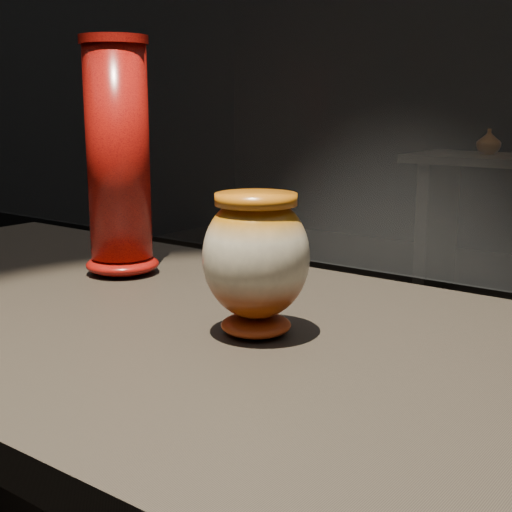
{
  "coord_description": "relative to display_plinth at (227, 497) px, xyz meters",
  "views": [
    {
      "loc": [
        0.63,
        -0.75,
        1.22
      ],
      "look_at": [
        0.05,
        0.01,
        1.01
      ],
      "focal_mm": 50.0,
      "sensor_mm": 36.0,
      "label": 1
    }
  ],
  "objects": [
    {
      "name": "back_vase_left",
      "position": [
        -0.89,
        3.62,
        0.35
      ],
      "size": [
        0.2,
        0.2,
        0.15
      ],
      "primitive_type": "imported",
      "rotation": [
        0.0,
        0.0,
        5.84
      ],
      "color": "brown",
      "rests_on": "back_shelf"
    },
    {
      "name": "tall_vase",
      "position": [
        -0.37,
        0.14,
        0.48
      ],
      "size": [
        0.16,
        0.16,
        0.43
      ],
      "rotation": [
        0.0,
        0.0,
        -0.18
      ],
      "color": "#B3160B",
      "rests_on": "display_plinth"
    },
    {
      "name": "main_vase",
      "position": [
        0.05,
        0.01,
        0.38
      ],
      "size": [
        0.19,
        0.19,
        0.2
      ],
      "rotation": [
        0.0,
        0.0,
        0.39
      ],
      "color": "maroon",
      "rests_on": "display_plinth"
    },
    {
      "name": "display_plinth",
      "position": [
        0.0,
        0.0,
        0.0
      ],
      "size": [
        2.0,
        0.8,
        0.9
      ],
      "color": "black",
      "rests_on": "ground"
    }
  ]
}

